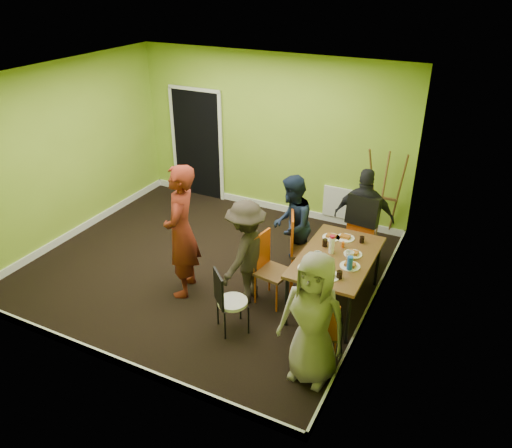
% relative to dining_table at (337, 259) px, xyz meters
% --- Properties ---
extents(ground, '(5.00, 5.00, 0.00)m').
position_rel_dining_table_xyz_m(ground, '(-2.01, 0.04, -0.70)').
color(ground, black).
rests_on(ground, ground).
extents(room_walls, '(5.04, 4.54, 2.82)m').
position_rel_dining_table_xyz_m(room_walls, '(-2.03, 0.08, 0.29)').
color(room_walls, '#89AF2D').
rests_on(room_walls, ground).
extents(dining_table, '(0.90, 1.50, 0.75)m').
position_rel_dining_table_xyz_m(dining_table, '(0.00, 0.00, 0.00)').
color(dining_table, black).
rests_on(dining_table, ground).
extents(chair_left_far, '(0.56, 0.56, 1.04)m').
position_rel_dining_table_xyz_m(chair_left_far, '(-0.63, 0.33, -0.11)').
color(chair_left_far, '#DF5B15').
rests_on(chair_left_far, ground).
extents(chair_left_near, '(0.46, 0.46, 0.98)m').
position_rel_dining_table_xyz_m(chair_left_near, '(-0.83, -0.29, -0.15)').
color(chair_left_near, '#DF5B15').
rests_on(chair_left_near, ground).
extents(chair_back_end, '(0.50, 0.58, 1.13)m').
position_rel_dining_table_xyz_m(chair_back_end, '(0.01, 1.06, 0.10)').
color(chair_back_end, '#DF5B15').
rests_on(chair_back_end, ground).
extents(chair_front_end, '(0.48, 0.48, 0.87)m').
position_rel_dining_table_xyz_m(chair_front_end, '(0.22, -1.14, -0.20)').
color(chair_front_end, '#DF5B15').
rests_on(chair_front_end, ground).
extents(chair_bentwood, '(0.47, 0.47, 0.86)m').
position_rel_dining_table_xyz_m(chair_bentwood, '(-0.99, -1.09, -0.22)').
color(chair_bentwood, black).
rests_on(chair_bentwood, ground).
extents(easel, '(0.62, 0.58, 1.54)m').
position_rel_dining_table_xyz_m(easel, '(0.10, 2.05, 0.07)').
color(easel, brown).
rests_on(easel, ground).
extents(plate_near_left, '(0.24, 0.24, 0.01)m').
position_rel_dining_table_xyz_m(plate_near_left, '(-0.22, 0.41, 0.06)').
color(plate_near_left, white).
rests_on(plate_near_left, dining_table).
extents(plate_near_right, '(0.24, 0.24, 0.01)m').
position_rel_dining_table_xyz_m(plate_near_right, '(-0.23, -0.45, 0.06)').
color(plate_near_right, white).
rests_on(plate_near_right, dining_table).
extents(plate_far_back, '(0.25, 0.25, 0.01)m').
position_rel_dining_table_xyz_m(plate_far_back, '(-0.04, 0.48, 0.06)').
color(plate_far_back, white).
rests_on(plate_far_back, dining_table).
extents(plate_far_front, '(0.26, 0.26, 0.01)m').
position_rel_dining_table_xyz_m(plate_far_front, '(0.06, -0.50, 0.06)').
color(plate_far_front, white).
rests_on(plate_far_front, dining_table).
extents(plate_wall_back, '(0.24, 0.24, 0.01)m').
position_rel_dining_table_xyz_m(plate_wall_back, '(0.17, 0.12, 0.06)').
color(plate_wall_back, white).
rests_on(plate_wall_back, dining_table).
extents(plate_wall_front, '(0.25, 0.25, 0.01)m').
position_rel_dining_table_xyz_m(plate_wall_front, '(0.22, -0.17, 0.06)').
color(plate_wall_front, white).
rests_on(plate_wall_front, dining_table).
extents(thermos, '(0.07, 0.07, 0.22)m').
position_rel_dining_table_xyz_m(thermos, '(-0.09, 0.04, 0.17)').
color(thermos, white).
rests_on(thermos, dining_table).
extents(blue_bottle, '(0.07, 0.07, 0.19)m').
position_rel_dining_table_xyz_m(blue_bottle, '(0.24, -0.26, 0.15)').
color(blue_bottle, blue).
rests_on(blue_bottle, dining_table).
extents(orange_bottle, '(0.04, 0.04, 0.08)m').
position_rel_dining_table_xyz_m(orange_bottle, '(-0.00, 0.24, 0.09)').
color(orange_bottle, '#DF5B15').
rests_on(orange_bottle, dining_table).
extents(glass_mid, '(0.07, 0.07, 0.10)m').
position_rel_dining_table_xyz_m(glass_mid, '(-0.22, 0.16, 0.11)').
color(glass_mid, black).
rests_on(glass_mid, dining_table).
extents(glass_back, '(0.06, 0.06, 0.09)m').
position_rel_dining_table_xyz_m(glass_back, '(0.19, 0.47, 0.10)').
color(glass_back, black).
rests_on(glass_back, dining_table).
extents(glass_front, '(0.07, 0.07, 0.09)m').
position_rel_dining_table_xyz_m(glass_front, '(0.18, -0.48, 0.10)').
color(glass_front, black).
rests_on(glass_front, dining_table).
extents(cup_a, '(0.12, 0.12, 0.10)m').
position_rel_dining_table_xyz_m(cup_a, '(-0.19, -0.19, 0.10)').
color(cup_a, white).
rests_on(cup_a, dining_table).
extents(cup_b, '(0.11, 0.11, 0.10)m').
position_rel_dining_table_xyz_m(cup_b, '(0.16, -0.01, 0.11)').
color(cup_b, white).
rests_on(cup_b, dining_table).
extents(person_standing, '(0.64, 0.78, 1.86)m').
position_rel_dining_table_xyz_m(person_standing, '(-1.94, -0.62, 0.23)').
color(person_standing, '#611C10').
rests_on(person_standing, ground).
extents(person_left_far, '(0.71, 0.83, 1.49)m').
position_rel_dining_table_xyz_m(person_left_far, '(-0.85, 0.51, 0.05)').
color(person_left_far, '#141F34').
rests_on(person_left_far, ground).
extents(person_left_near, '(0.61, 0.97, 1.44)m').
position_rel_dining_table_xyz_m(person_left_near, '(-1.10, -0.40, 0.03)').
color(person_left_near, '#2B251C').
rests_on(person_left_near, ground).
extents(person_back_end, '(0.91, 0.47, 1.49)m').
position_rel_dining_table_xyz_m(person_back_end, '(0.01, 1.23, 0.05)').
color(person_back_end, black).
rests_on(person_back_end, ground).
extents(person_front_end, '(0.79, 0.54, 1.55)m').
position_rel_dining_table_xyz_m(person_front_end, '(0.19, -1.36, 0.08)').
color(person_front_end, gray).
rests_on(person_front_end, ground).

